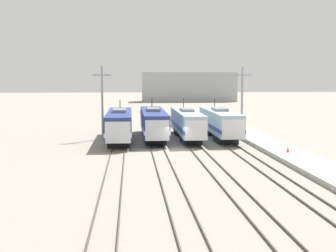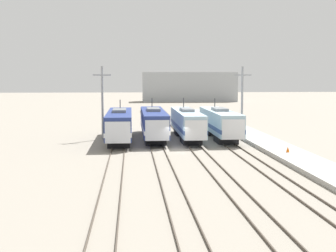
{
  "view_description": "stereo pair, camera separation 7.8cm",
  "coord_description": "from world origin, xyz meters",
  "px_view_note": "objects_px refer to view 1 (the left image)",
  "views": [
    {
      "loc": [
        -5.15,
        -51.64,
        8.05
      ],
      "look_at": [
        -0.88,
        1.61,
        2.48
      ],
      "focal_mm": 50.0,
      "sensor_mm": 36.0,
      "label": 1
    },
    {
      "loc": [
        -5.07,
        -51.64,
        8.05
      ],
      "look_at": [
        -0.88,
        1.61,
        2.48
      ],
      "focal_mm": 50.0,
      "sensor_mm": 36.0,
      "label": 2
    }
  ],
  "objects_px": {
    "locomotive_far_left": "(119,125)",
    "locomotive_center_right": "(187,123)",
    "traffic_cone": "(288,149)",
    "locomotive_center_left": "(154,123)",
    "locomotive_far_right": "(220,123)",
    "catenary_tower_right": "(242,100)",
    "catenary_tower_left": "(102,101)"
  },
  "relations": [
    {
      "from": "catenary_tower_left",
      "to": "catenary_tower_right",
      "type": "bearing_deg",
      "value": 0.0
    },
    {
      "from": "catenary_tower_right",
      "to": "locomotive_center_left",
      "type": "bearing_deg",
      "value": -177.72
    },
    {
      "from": "locomotive_far_right",
      "to": "traffic_cone",
      "type": "distance_m",
      "value": 15.0
    },
    {
      "from": "catenary_tower_right",
      "to": "catenary_tower_left",
      "type": "bearing_deg",
      "value": 180.0
    },
    {
      "from": "locomotive_center_left",
      "to": "catenary_tower_left",
      "type": "xyz_separation_m",
      "value": [
        -6.62,
        0.47,
        2.9
      ]
    },
    {
      "from": "catenary_tower_right",
      "to": "locomotive_center_right",
      "type": "bearing_deg",
      "value": -173.28
    },
    {
      "from": "locomotive_center_right",
      "to": "catenary_tower_left",
      "type": "bearing_deg",
      "value": 175.46
    },
    {
      "from": "locomotive_far_left",
      "to": "catenary_tower_left",
      "type": "height_order",
      "value": "catenary_tower_left"
    },
    {
      "from": "catenary_tower_right",
      "to": "traffic_cone",
      "type": "xyz_separation_m",
      "value": [
        1.19,
        -15.05,
        -4.24
      ]
    },
    {
      "from": "locomotive_center_right",
      "to": "catenary_tower_right",
      "type": "relative_size",
      "value": 1.86
    },
    {
      "from": "locomotive_far_left",
      "to": "locomotive_center_right",
      "type": "height_order",
      "value": "locomotive_center_right"
    },
    {
      "from": "locomotive_center_left",
      "to": "locomotive_far_right",
      "type": "relative_size",
      "value": 1.07
    },
    {
      "from": "locomotive_center_right",
      "to": "traffic_cone",
      "type": "height_order",
      "value": "locomotive_center_right"
    },
    {
      "from": "catenary_tower_left",
      "to": "traffic_cone",
      "type": "relative_size",
      "value": 15.66
    },
    {
      "from": "locomotive_far_left",
      "to": "traffic_cone",
      "type": "height_order",
      "value": "locomotive_far_left"
    },
    {
      "from": "locomotive_center_right",
      "to": "catenary_tower_left",
      "type": "relative_size",
      "value": 1.86
    },
    {
      "from": "locomotive_far_left",
      "to": "locomotive_center_right",
      "type": "bearing_deg",
      "value": 11.17
    },
    {
      "from": "locomotive_far_left",
      "to": "locomotive_far_right",
      "type": "relative_size",
      "value": 1.02
    },
    {
      "from": "locomotive_far_right",
      "to": "catenary_tower_right",
      "type": "height_order",
      "value": "catenary_tower_right"
    },
    {
      "from": "locomotive_center_left",
      "to": "catenary_tower_right",
      "type": "relative_size",
      "value": 1.92
    },
    {
      "from": "locomotive_center_right",
      "to": "catenary_tower_right",
      "type": "xyz_separation_m",
      "value": [
        7.42,
        0.87,
        2.92
      ]
    },
    {
      "from": "locomotive_center_right",
      "to": "locomotive_far_left",
      "type": "bearing_deg",
      "value": -168.83
    },
    {
      "from": "catenary_tower_right",
      "to": "locomotive_far_left",
      "type": "bearing_deg",
      "value": -170.86
    },
    {
      "from": "catenary_tower_left",
      "to": "catenary_tower_right",
      "type": "distance_m",
      "value": 18.41
    },
    {
      "from": "traffic_cone",
      "to": "locomotive_center_left",
      "type": "bearing_deg",
      "value": 131.68
    },
    {
      "from": "locomotive_center_left",
      "to": "locomotive_far_right",
      "type": "height_order",
      "value": "locomotive_center_left"
    },
    {
      "from": "locomotive_far_right",
      "to": "catenary_tower_left",
      "type": "relative_size",
      "value": 1.79
    },
    {
      "from": "locomotive_center_right",
      "to": "catenary_tower_right",
      "type": "height_order",
      "value": "catenary_tower_right"
    },
    {
      "from": "locomotive_far_right",
      "to": "catenary_tower_right",
      "type": "xyz_separation_m",
      "value": [
        3.05,
        0.73,
        2.91
      ]
    },
    {
      "from": "locomotive_far_left",
      "to": "locomotive_far_right",
      "type": "distance_m",
      "value": 13.25
    },
    {
      "from": "catenary_tower_left",
      "to": "locomotive_center_right",
      "type": "bearing_deg",
      "value": -4.54
    },
    {
      "from": "traffic_cone",
      "to": "locomotive_far_right",
      "type": "bearing_deg",
      "value": 106.49
    }
  ]
}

